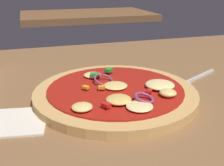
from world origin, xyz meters
TOP-DOWN VIEW (x-y plane):
  - dining_table at (0.00, 0.00)m, footprint 1.45×0.89m
  - pizza at (-0.05, 0.01)m, footprint 0.29×0.29m
  - fork at (0.13, 0.05)m, footprint 0.15×0.09m
  - background_table at (0.19, 1.34)m, footprint 0.82×0.50m

SIDE VIEW (x-z plane):
  - dining_table at x=0.00m, z-range 0.00..0.04m
  - background_table at x=0.19m, z-range 0.00..0.04m
  - fork at x=0.13m, z-range 0.04..0.04m
  - pizza at x=-0.05m, z-range 0.03..0.06m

